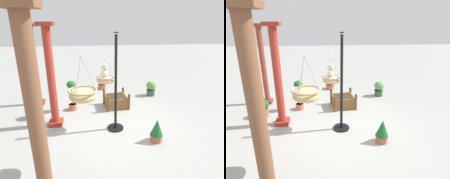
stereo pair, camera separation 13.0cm
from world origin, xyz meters
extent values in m
plane|color=#9E9E99|center=(0.00, 0.00, 0.00)|extent=(40.00, 40.00, 0.00)
cylinder|color=black|center=(-0.18, 0.04, 1.25)|extent=(0.07, 0.07, 2.50)
cylinder|color=black|center=(-0.18, 0.04, 0.02)|extent=(0.44, 0.44, 0.04)
torus|color=black|center=(-0.18, 0.04, 2.54)|extent=(0.12, 0.12, 0.02)
ellipsoid|color=tan|center=(-0.03, 0.29, 1.36)|extent=(0.45, 0.45, 0.19)
torus|color=tan|center=(-0.03, 0.29, 1.44)|extent=(0.48, 0.48, 0.04)
ellipsoid|color=silver|center=(-0.03, 0.29, 1.38)|extent=(0.40, 0.40, 0.15)
cylinder|color=#B7B7BC|center=(0.06, 0.35, 1.69)|extent=(0.20, 0.12, 0.49)
cylinder|color=#B7B7BC|center=(-0.12, 0.35, 1.69)|extent=(0.20, 0.12, 0.49)
cylinder|color=#B7B7BC|center=(-0.03, 0.19, 1.69)|extent=(0.01, 0.22, 0.49)
torus|color=#B7B7BC|center=(-0.03, 0.29, 1.93)|extent=(0.06, 0.06, 0.01)
ellipsoid|color=beige|center=(-0.03, 0.30, 1.51)|extent=(0.21, 0.18, 0.24)
sphere|color=beige|center=(-0.03, 0.30, 1.69)|extent=(0.16, 0.16, 0.16)
ellipsoid|color=beige|center=(-0.03, 0.36, 1.68)|extent=(0.07, 0.06, 0.05)
sphere|color=black|center=(-0.03, 0.39, 1.69)|extent=(0.02, 0.02, 0.02)
sphere|color=beige|center=(-0.09, 0.30, 1.76)|extent=(0.06, 0.06, 0.06)
sphere|color=beige|center=(0.02, 0.30, 1.76)|extent=(0.06, 0.06, 0.06)
ellipsoid|color=beige|center=(-0.14, 0.33, 1.54)|extent=(0.07, 0.12, 0.16)
ellipsoid|color=beige|center=(0.08, 0.33, 1.54)|extent=(0.07, 0.12, 0.16)
ellipsoid|color=beige|center=(-0.09, 0.39, 1.42)|extent=(0.08, 0.14, 0.08)
ellipsoid|color=beige|center=(0.02, 0.39, 1.42)|extent=(0.08, 0.14, 0.08)
ellipsoid|color=tan|center=(-1.54, 0.83, 1.54)|extent=(0.49, 0.49, 0.22)
torus|color=tan|center=(-1.54, 0.83, 1.64)|extent=(0.52, 0.52, 0.04)
cylinder|color=#B7B7BC|center=(-1.45, 0.89, 1.93)|extent=(0.21, 0.13, 0.60)
cylinder|color=#B7B7BC|center=(-1.64, 0.89, 1.93)|extent=(0.21, 0.13, 0.60)
cylinder|color=#B7B7BC|center=(-1.54, 0.72, 1.93)|extent=(0.01, 0.24, 0.60)
torus|color=#B7B7BC|center=(-1.54, 0.83, 2.23)|extent=(0.06, 0.06, 0.01)
cylinder|color=#9E2D23|center=(0.25, 1.70, 1.34)|extent=(0.21, 0.21, 2.68)
cube|color=#9E2D23|center=(0.25, 1.70, 0.06)|extent=(0.38, 0.38, 0.12)
cube|color=#9E2D23|center=(0.25, 1.70, 2.73)|extent=(0.40, 0.40, 0.10)
cylinder|color=brown|center=(1.83, 2.49, 1.32)|extent=(0.18, 0.18, 2.64)
cube|color=brown|center=(1.83, 2.49, 0.06)|extent=(0.32, 0.32, 0.12)
cube|color=brown|center=(1.83, 2.49, 2.69)|extent=(0.33, 0.33, 0.10)
cylinder|color=brown|center=(-2.23, 1.47, 1.45)|extent=(0.23, 0.23, 2.91)
cube|color=brown|center=(-2.23, 1.47, 2.96)|extent=(0.44, 0.44, 0.10)
cube|color=brown|center=(1.24, -0.19, 0.19)|extent=(0.75, 0.78, 0.39)
cube|color=#382819|center=(1.24, -0.19, 0.36)|extent=(0.66, 0.68, 0.06)
cylinder|color=brown|center=(0.86, 0.12, 0.24)|extent=(0.08, 0.08, 0.49)
cylinder|color=brown|center=(1.54, 0.20, 0.24)|extent=(0.08, 0.08, 0.49)
cylinder|color=brown|center=(0.94, -0.58, 0.24)|extent=(0.08, 0.08, 0.49)
cylinder|color=brown|center=(1.62, -0.50, 0.24)|extent=(0.08, 0.08, 0.49)
sphere|color=brown|center=(0.86, 0.12, 0.52)|extent=(0.09, 0.09, 0.09)
sphere|color=brown|center=(1.54, 0.20, 0.52)|extent=(0.09, 0.09, 0.09)
sphere|color=brown|center=(0.94, -0.58, 0.52)|extent=(0.09, 0.09, 0.09)
sphere|color=brown|center=(1.62, -0.50, 0.52)|extent=(0.09, 0.09, 0.09)
cylinder|color=#AD563D|center=(3.15, 0.15, 0.10)|extent=(0.34, 0.34, 0.21)
torus|color=#9C4E37|center=(3.15, 0.15, 0.20)|extent=(0.38, 0.38, 0.03)
cylinder|color=#382819|center=(3.15, 0.15, 0.19)|extent=(0.30, 0.30, 0.03)
ellipsoid|color=#478E38|center=(3.25, 0.14, 0.27)|extent=(0.24, 0.07, 0.20)
ellipsoid|color=#478E38|center=(3.17, 0.27, 0.28)|extent=(0.10, 0.26, 0.15)
ellipsoid|color=#478E38|center=(3.06, 0.20, 0.27)|extent=(0.23, 0.15, 0.21)
ellipsoid|color=#478E38|center=(3.06, 0.07, 0.28)|extent=(0.22, 0.21, 0.16)
ellipsoid|color=#478E38|center=(3.19, 0.06, 0.27)|extent=(0.14, 0.24, 0.20)
cylinder|color=#2D5638|center=(2.12, -1.72, 0.12)|extent=(0.31, 0.31, 0.24)
torus|color=#294E32|center=(2.12, -1.72, 0.23)|extent=(0.35, 0.35, 0.03)
cylinder|color=#382819|center=(2.12, -1.72, 0.23)|extent=(0.28, 0.28, 0.03)
ellipsoid|color=#56934C|center=(2.12, -1.72, 0.41)|extent=(0.37, 0.37, 0.34)
sphere|color=#E5DB4C|center=(2.22, -1.72, 0.56)|extent=(0.06, 0.06, 0.06)
sphere|color=#E5DB4C|center=(2.12, -1.66, 0.59)|extent=(0.06, 0.06, 0.06)
cylinder|color=#AD563D|center=(-0.89, -0.86, 0.09)|extent=(0.28, 0.28, 0.17)
torus|color=#9C4E37|center=(-0.89, -0.86, 0.16)|extent=(0.31, 0.31, 0.03)
cylinder|color=#382819|center=(-0.89, -0.86, 0.16)|extent=(0.25, 0.25, 0.03)
cone|color=#1E5B28|center=(-0.89, -0.86, 0.38)|extent=(0.31, 0.31, 0.41)
cylinder|color=#BC6042|center=(1.17, 1.29, 0.10)|extent=(0.26, 0.26, 0.20)
torus|color=#A9573B|center=(1.17, 1.29, 0.19)|extent=(0.29, 0.29, 0.03)
cylinder|color=#382819|center=(1.17, 1.29, 0.18)|extent=(0.23, 0.23, 0.03)
cylinder|color=#4C6B38|center=(1.17, 1.29, 0.48)|extent=(0.02, 0.02, 0.57)
ellipsoid|color=#1E5B28|center=(1.17, 1.29, 0.88)|extent=(0.29, 0.29, 0.24)
cylinder|color=#BC6042|center=(0.74, 2.33, 0.13)|extent=(0.26, 0.26, 0.25)
torus|color=#A9573B|center=(0.74, 2.33, 0.24)|extent=(0.29, 0.29, 0.03)
cylinder|color=#382819|center=(0.74, 2.33, 0.24)|extent=(0.23, 0.23, 0.03)
ellipsoid|color=#1E5B28|center=(0.74, 2.33, 0.41)|extent=(0.33, 0.33, 0.31)
sphere|color=#E5DB4C|center=(0.84, 2.35, 0.54)|extent=(0.07, 0.07, 0.07)
sphere|color=#E5DB4C|center=(0.75, 2.38, 0.56)|extent=(0.08, 0.08, 0.08)
sphere|color=#E5DB4C|center=(0.68, 2.34, 0.54)|extent=(0.06, 0.06, 0.06)
camera|label=1|loc=(-4.64, 0.72, 2.75)|focal=30.02mm
camera|label=2|loc=(-4.66, 0.59, 2.75)|focal=30.02mm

